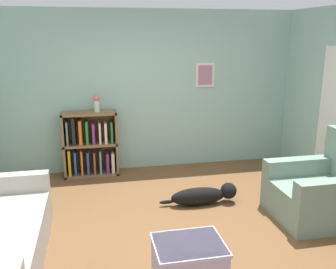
{
  "coord_description": "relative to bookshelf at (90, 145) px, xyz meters",
  "views": [
    {
      "loc": [
        -0.88,
        -3.83,
        2.22
      ],
      "look_at": [
        0.0,
        0.4,
        1.05
      ],
      "focal_mm": 40.0,
      "sensor_mm": 36.0,
      "label": 1
    }
  ],
  "objects": [
    {
      "name": "bookshelf",
      "position": [
        0.0,
        0.0,
        0.0
      ],
      "size": [
        0.85,
        0.33,
        1.03
      ],
      "color": "olive",
      "rests_on": "ground_plane"
    },
    {
      "name": "vase",
      "position": [
        0.13,
        -0.02,
        0.7
      ],
      "size": [
        0.11,
        0.11,
        0.28
      ],
      "color": "silver",
      "rests_on": "bookshelf"
    },
    {
      "name": "recliner_chair",
      "position": [
        2.81,
        -2.07,
        -0.15
      ],
      "size": [
        1.07,
        0.95,
        1.05
      ],
      "color": "gray",
      "rests_on": "ground_plane"
    },
    {
      "name": "dog",
      "position": [
        1.47,
        -1.44,
        -0.36
      ],
      "size": [
        1.06,
        0.22,
        0.27
      ],
      "color": "black",
      "rests_on": "ground_plane"
    },
    {
      "name": "coffee_table",
      "position": [
        0.83,
        -3.05,
        -0.26
      ],
      "size": [
        0.62,
        0.51,
        0.45
      ],
      "color": "#ADA3CC",
      "rests_on": "ground_plane"
    },
    {
      "name": "ground_plane",
      "position": [
        0.93,
        -2.03,
        -0.49
      ],
      "size": [
        14.0,
        14.0,
        0.0
      ],
      "primitive_type": "plane",
      "color": "brown"
    },
    {
      "name": "wall_back",
      "position": [
        0.94,
        0.22,
        0.81
      ],
      "size": [
        5.6,
        0.13,
        2.6
      ],
      "color": "#93BCB2",
      "rests_on": "ground_plane"
    }
  ]
}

